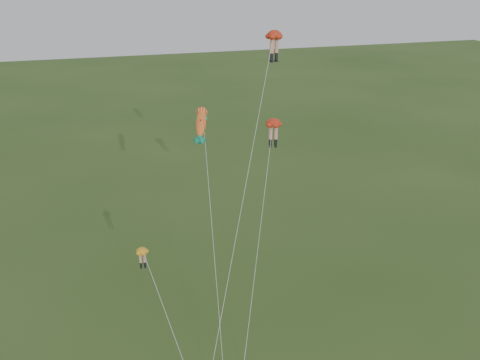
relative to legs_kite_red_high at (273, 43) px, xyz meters
name	(u,v)px	position (x,y,z in m)	size (l,w,h in m)	color
ground	(228,356)	(-6.40, -8.48, -21.04)	(300.00, 300.00, 0.00)	#294518
legs_kite_red_high	(273,43)	(0.00, 0.00, 0.00)	(9.44, 11.68, 21.97)	red
legs_kite_red_mid	(273,128)	(-0.05, -0.46, -6.61)	(6.80, 10.84, 15.22)	red
legs_kite_yellow	(144,259)	(-11.54, -5.61, -13.57)	(2.68, 7.20, 8.20)	orange
fish_kite	(201,123)	(-5.78, 0.07, -5.83)	(2.36, 11.32, 16.56)	#FEAB20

